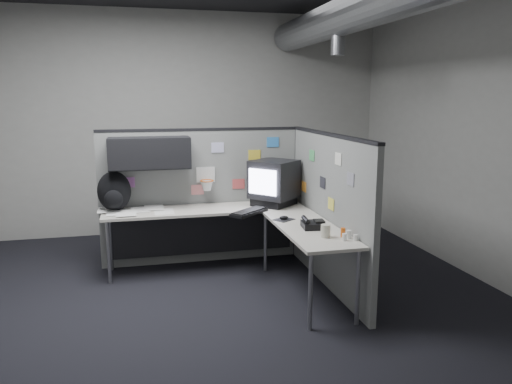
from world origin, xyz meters
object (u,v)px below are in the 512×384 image
object	(u,v)px
monitor	(274,182)
keyboard	(249,212)
desk	(231,223)
backpack	(114,192)
phone	(312,224)

from	to	relation	value
monitor	keyboard	world-z (taller)	monitor
desk	keyboard	bearing A→B (deg)	-27.32
monitor	keyboard	distance (m)	0.60
desk	keyboard	size ratio (longest dim) A/B	4.76
monitor	keyboard	size ratio (longest dim) A/B	1.36
keyboard	backpack	bearing A→B (deg)	165.24
desk	monitor	world-z (taller)	monitor
desk	keyboard	xyz separation A→B (m)	(0.19, -0.10, 0.14)
keyboard	phone	xyz separation A→B (m)	(0.47, -0.73, 0.02)
monitor	backpack	size ratio (longest dim) A/B	1.46
desk	monitor	xyz separation A→B (m)	(0.57, 0.28, 0.39)
keyboard	backpack	size ratio (longest dim) A/B	1.08
desk	keyboard	world-z (taller)	keyboard
monitor	phone	bearing A→B (deg)	-82.68
monitor	backpack	world-z (taller)	monitor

